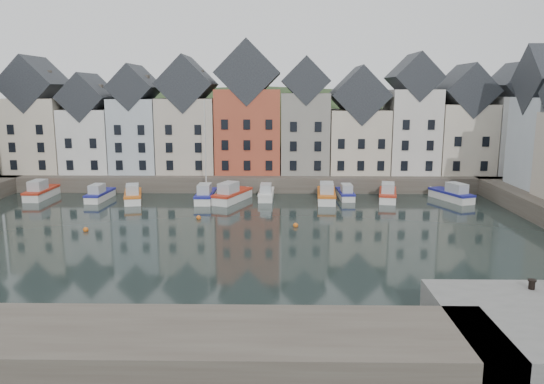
{
  "coord_description": "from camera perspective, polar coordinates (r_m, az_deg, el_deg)",
  "views": [
    {
      "loc": [
        4.53,
        -45.41,
        13.16
      ],
      "look_at": [
        3.67,
        6.0,
        3.28
      ],
      "focal_mm": 35.0,
      "sensor_mm": 36.0,
      "label": 1
    }
  ],
  "objects": [
    {
      "name": "ground",
      "position": [
        47.5,
        -4.57,
        -5.25
      ],
      "size": [
        260.0,
        260.0,
        0.0
      ],
      "primitive_type": "plane",
      "color": "black",
      "rests_on": "ground"
    },
    {
      "name": "far_quay",
      "position": [
        76.52,
        -2.45,
        1.72
      ],
      "size": [
        90.0,
        16.0,
        2.0
      ],
      "primitive_type": "cube",
      "color": "#484037",
      "rests_on": "ground"
    },
    {
      "name": "hillside",
      "position": [
        106.18,
        -1.53,
        -6.17
      ],
      "size": [
        153.6,
        70.4,
        64.0
      ],
      "color": "#1F3118",
      "rests_on": "ground"
    },
    {
      "name": "far_terrace",
      "position": [
        73.55,
        -0.07,
        7.53
      ],
      "size": [
        72.37,
        8.16,
        17.78
      ],
      "color": "beige",
      "rests_on": "far_quay"
    },
    {
      "name": "mooring_buoys",
      "position": [
        53.08,
        -8.33,
        -3.43
      ],
      "size": [
        20.5,
        5.5,
        0.5
      ],
      "color": "#CD5E18",
      "rests_on": "ground"
    },
    {
      "name": "boat_a",
      "position": [
        71.73,
        -23.57,
        0.01
      ],
      "size": [
        2.08,
        6.7,
        2.57
      ],
      "rotation": [
        0.0,
        0.0,
        -0.0
      ],
      "color": "silver",
      "rests_on": "ground"
    },
    {
      "name": "boat_b",
      "position": [
        67.9,
        -18.06,
        -0.27
      ],
      "size": [
        2.16,
        5.94,
        2.24
      ],
      "rotation": [
        0.0,
        0.0,
        -0.06
      ],
      "color": "silver",
      "rests_on": "ground"
    },
    {
      "name": "boat_c",
      "position": [
        65.84,
        -14.73,
        -0.38
      ],
      "size": [
        3.45,
        6.59,
        2.42
      ],
      "rotation": [
        0.0,
        0.0,
        0.25
      ],
      "color": "silver",
      "rests_on": "ground"
    },
    {
      "name": "boat_d",
      "position": [
        64.26,
        -7.16,
        -0.31
      ],
      "size": [
        1.99,
        6.39,
        12.22
      ],
      "rotation": [
        0.0,
        0.0,
        -0.0
      ],
      "color": "silver",
      "rests_on": "ground"
    },
    {
      "name": "boat_e",
      "position": [
        63.9,
        -4.36,
        -0.31
      ],
      "size": [
        4.6,
        7.26,
        2.67
      ],
      "rotation": [
        0.0,
        0.0,
        -0.38
      ],
      "color": "silver",
      "rests_on": "ground"
    },
    {
      "name": "boat_f",
      "position": [
        65.23,
        -0.63,
        -0.18
      ],
      "size": [
        1.9,
        5.75,
        2.19
      ],
      "rotation": [
        0.0,
        0.0,
        -0.02
      ],
      "color": "silver",
      "rests_on": "ground"
    },
    {
      "name": "boat_g",
      "position": [
        64.15,
        5.87,
        -0.3
      ],
      "size": [
        2.56,
        7.0,
        2.64
      ],
      "rotation": [
        0.0,
        0.0,
        -0.06
      ],
      "color": "silver",
      "rests_on": "ground"
    },
    {
      "name": "boat_h",
      "position": [
        66.06,
        7.92,
        -0.17
      ],
      "size": [
        1.87,
        5.52,
        2.1
      ],
      "rotation": [
        0.0,
        0.0,
        0.03
      ],
      "color": "silver",
      "rests_on": "ground"
    },
    {
      "name": "boat_i",
      "position": [
        65.95,
        12.33,
        -0.24
      ],
      "size": [
        3.21,
        6.71,
        2.48
      ],
      "rotation": [
        0.0,
        0.0,
        -0.2
      ],
      "color": "silver",
      "rests_on": "ground"
    },
    {
      "name": "boat_j",
      "position": [
        67.83,
        18.81,
        -0.27
      ],
      "size": [
        4.23,
        6.74,
        2.48
      ],
      "rotation": [
        0.0,
        0.0,
        0.37
      ],
      "color": "silver",
      "rests_on": "ground"
    },
    {
      "name": "mooring_bollard",
      "position": [
        34.06,
        26.17,
        -8.86
      ],
      "size": [
        0.48,
        0.48,
        0.56
      ],
      "color": "black",
      "rests_on": "near_quay"
    }
  ]
}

